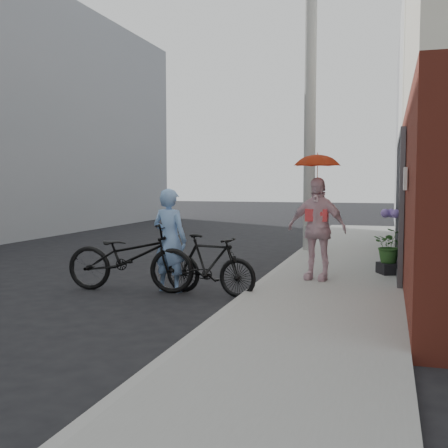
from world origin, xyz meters
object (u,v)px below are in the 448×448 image
at_px(utility_pole, 310,109).
at_px(officer, 170,240).
at_px(bike_left, 130,257).
at_px(bike_right, 209,265).
at_px(kimono_woman, 317,229).
at_px(planter, 390,268).

distance_m(utility_pole, officer, 6.06).
xyz_separation_m(bike_left, bike_right, (1.33, 0.07, -0.08)).
bearing_deg(bike_right, utility_pole, 1.81).
distance_m(utility_pole, bike_right, 6.18).
distance_m(bike_left, kimono_woman, 3.15).
xyz_separation_m(officer, bike_left, (-0.62, -0.17, -0.27)).
xyz_separation_m(utility_pole, officer, (-1.53, -5.22, -2.66)).
xyz_separation_m(bike_left, kimono_woman, (2.84, 1.30, 0.42)).
xyz_separation_m(kimono_woman, planter, (1.21, 0.94, -0.77)).
relative_size(utility_pole, planter, 18.47).
height_order(utility_pole, bike_right, utility_pole).
distance_m(bike_right, kimono_woman, 2.01).
relative_size(officer, bike_left, 0.78).
height_order(utility_pole, bike_left, utility_pole).
bearing_deg(bike_right, planter, -40.97).
bearing_deg(planter, kimono_woman, -142.09).
bearing_deg(planter, officer, -148.97).
bearing_deg(utility_pole, planter, -59.01).
height_order(officer, bike_left, officer).
distance_m(utility_pole, planter, 4.94).
distance_m(bike_right, planter, 3.48).
height_order(utility_pole, kimono_woman, utility_pole).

